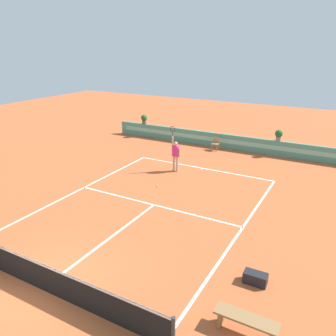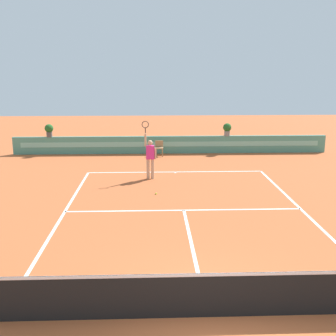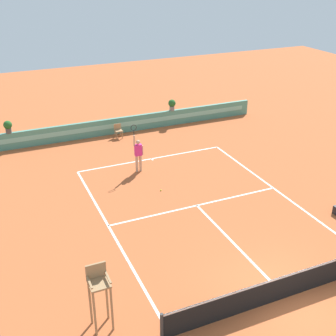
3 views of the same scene
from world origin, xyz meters
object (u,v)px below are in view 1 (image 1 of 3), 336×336
Objects in this scene: gear_bag at (255,278)px; tennis_ball_near_baseline at (157,186)px; ball_kid_chair at (216,143)px; bench_courtside at (246,322)px; tennis_player at (176,154)px; potted_plant_right at (279,135)px; potted_plant_far_left at (144,119)px.

tennis_ball_near_baseline is (-6.39, 4.98, -0.15)m from gear_bag.
ball_kid_chair is at bearing 87.99° from tennis_ball_near_baseline.
bench_courtside reaches higher than tennis_ball_near_baseline.
gear_bag is at bearing -48.14° from tennis_player.
potted_plant_right is (4.19, 8.09, 1.38)m from tennis_ball_near_baseline.
gear_bag is (6.13, -12.33, -0.30)m from ball_kid_chair.
bench_courtside is 15.31m from potted_plant_right.
tennis_ball_near_baseline is at bearing -84.49° from tennis_player.
gear_bag is at bearing -46.60° from potted_plant_far_left.
potted_plant_far_left is at bearing 126.43° from tennis_ball_near_baseline.
ball_kid_chair is 1.17× the size of potted_plant_far_left.
potted_plant_far_left is at bearing 130.04° from bench_courtside.
tennis_player is at bearing 131.86° from gear_bag.
potted_plant_right is (4.42, 5.68, 0.36)m from tennis_player.
ball_kid_chair is at bearing -6.70° from potted_plant_far_left.
ball_kid_chair reaches higher than tennis_ball_near_baseline.
tennis_player is at bearing -95.66° from ball_kid_chair.
tennis_ball_near_baseline is (-0.26, -7.35, -0.44)m from ball_kid_chair.
tennis_player is at bearing 95.51° from tennis_ball_near_baseline.
potted_plant_right reaches higher than ball_kid_chair.
potted_plant_far_left is at bearing 173.30° from ball_kid_chair.
bench_courtside is 9.68m from tennis_ball_near_baseline.
gear_bag is 0.97× the size of potted_plant_right.
bench_courtside is at bearing -65.82° from ball_kid_chair.
ball_kid_chair is 13.77m from gear_bag.
gear_bag is at bearing -63.58° from ball_kid_chair.
bench_courtside is 2.21× the size of potted_plant_right.
potted_plant_right reaches higher than gear_bag.
tennis_player is at bearing -44.71° from potted_plant_far_left.
tennis_player reaches higher than potted_plant_far_left.
tennis_player is 7.20m from potted_plant_right.
potted_plant_right is at bearing 99.45° from bench_courtside.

